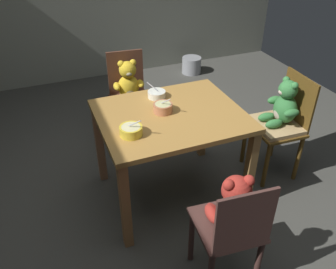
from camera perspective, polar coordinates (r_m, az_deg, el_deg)
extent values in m
cube|color=#42423C|center=(2.97, 0.36, -9.54)|extent=(5.20, 5.20, 0.04)
cube|color=#A87838|center=(2.51, 0.42, 3.05)|extent=(1.03, 0.85, 0.04)
cube|color=#A46A3B|center=(2.34, -6.93, -11.61)|extent=(0.06, 0.06, 0.71)
cube|color=olive|center=(2.65, 13.09, -6.04)|extent=(0.06, 0.06, 0.71)
cube|color=#9D6947|center=(2.92, -11.04, -1.53)|extent=(0.06, 0.06, 0.71)
cube|color=olive|center=(3.18, 5.67, 2.07)|extent=(0.06, 0.06, 0.71)
cube|color=brown|center=(3.32, -6.07, 5.32)|extent=(0.40, 0.42, 0.02)
cube|color=brown|center=(3.39, -6.90, 10.01)|extent=(0.34, 0.05, 0.42)
cylinder|color=brown|center=(3.28, -7.91, 0.11)|extent=(0.04, 0.04, 0.44)
cylinder|color=brown|center=(3.32, -2.72, 0.92)|extent=(0.04, 0.04, 0.44)
cylinder|color=brown|center=(3.55, -8.77, 2.90)|extent=(0.04, 0.04, 0.44)
cylinder|color=brown|center=(3.59, -3.97, 3.62)|extent=(0.04, 0.04, 0.44)
ellipsoid|color=gold|center=(3.32, -6.42, 7.73)|extent=(0.21, 0.19, 0.23)
ellipsoid|color=beige|center=(3.28, -6.24, 7.16)|extent=(0.11, 0.07, 0.14)
sphere|color=gold|center=(3.24, -6.58, 10.39)|extent=(0.16, 0.16, 0.16)
ellipsoid|color=beige|center=(3.19, -6.38, 9.82)|extent=(0.07, 0.06, 0.05)
sphere|color=gold|center=(3.22, -7.66, 11.29)|extent=(0.06, 0.06, 0.06)
sphere|color=gold|center=(3.24, -5.71, 11.54)|extent=(0.06, 0.06, 0.06)
ellipsoid|color=gold|center=(3.27, -8.30, 7.73)|extent=(0.08, 0.13, 0.06)
ellipsoid|color=gold|center=(3.30, -4.47, 8.25)|extent=(0.08, 0.13, 0.06)
ellipsoid|color=gold|center=(3.24, -6.89, 5.49)|extent=(0.08, 0.15, 0.07)
ellipsoid|color=gold|center=(3.26, -5.02, 5.75)|extent=(0.08, 0.15, 0.07)
cube|color=#573C15|center=(3.04, 16.93, 1.09)|extent=(0.39, 0.44, 0.02)
cube|color=#573C15|center=(3.03, 20.36, 5.21)|extent=(0.04, 0.39, 0.43)
cylinder|color=#573C15|center=(3.21, 12.27, -1.19)|extent=(0.04, 0.04, 0.44)
cylinder|color=#573C15|center=(2.97, 15.63, -4.92)|extent=(0.04, 0.04, 0.44)
cylinder|color=#573C15|center=(3.36, 16.82, -0.20)|extent=(0.04, 0.04, 0.44)
cylinder|color=#573C15|center=(3.14, 20.35, -3.66)|extent=(0.04, 0.04, 0.44)
cube|color=tan|center=(3.03, 17.02, 1.54)|extent=(0.36, 0.40, 0.04)
ellipsoid|color=#367A3D|center=(3.00, 18.46, 3.94)|extent=(0.19, 0.21, 0.24)
ellipsoid|color=#C6B09C|center=(2.97, 17.53, 3.59)|extent=(0.07, 0.12, 0.14)
sphere|color=#367A3D|center=(2.91, 18.90, 6.90)|extent=(0.15, 0.15, 0.15)
ellipsoid|color=#C6B09C|center=(2.89, 17.99, 6.58)|extent=(0.06, 0.06, 0.05)
sphere|color=#367A3D|center=(2.93, 18.68, 8.36)|extent=(0.06, 0.06, 0.06)
sphere|color=#367A3D|center=(2.86, 19.87, 7.46)|extent=(0.06, 0.06, 0.06)
ellipsoid|color=#367A3D|center=(3.05, 16.94, 5.40)|extent=(0.14, 0.07, 0.07)
ellipsoid|color=#367A3D|center=(2.89, 19.42, 3.28)|extent=(0.14, 0.07, 0.07)
ellipsoid|color=#367A3D|center=(3.01, 15.67, 2.76)|extent=(0.16, 0.08, 0.07)
ellipsoid|color=#367A3D|center=(2.93, 16.82, 1.68)|extent=(0.16, 0.08, 0.07)
cube|color=#492D27|center=(2.13, 9.49, -14.21)|extent=(0.39, 0.40, 0.02)
cube|color=#492D27|center=(1.88, 12.40, -13.72)|extent=(0.33, 0.05, 0.39)
cylinder|color=#492D27|center=(2.44, 10.72, -14.39)|extent=(0.04, 0.04, 0.44)
cylinder|color=#492D27|center=(2.35, 3.83, -16.19)|extent=(0.04, 0.04, 0.44)
cylinder|color=#492D27|center=(2.28, 14.32, -19.84)|extent=(0.04, 0.04, 0.44)
ellipsoid|color=#A92D24|center=(1.99, 10.64, -12.94)|extent=(0.23, 0.20, 0.24)
ellipsoid|color=#CAB793|center=(2.04, 9.89, -12.06)|extent=(0.12, 0.07, 0.15)
sphere|color=#A92D24|center=(1.87, 11.09, -8.89)|extent=(0.16, 0.16, 0.16)
ellipsoid|color=#CAB793|center=(1.92, 10.28, -8.04)|extent=(0.07, 0.06, 0.05)
sphere|color=#A92D24|center=(1.85, 13.00, -7.31)|extent=(0.06, 0.06, 0.06)
sphere|color=#A92D24|center=(1.81, 9.82, -8.07)|extent=(0.06, 0.06, 0.06)
ellipsoid|color=#A92D24|center=(2.03, 13.47, -11.00)|extent=(0.08, 0.14, 0.07)
ellipsoid|color=#A92D24|center=(1.95, 7.17, -12.64)|extent=(0.08, 0.14, 0.07)
ellipsoid|color=#A92D24|center=(2.15, 10.34, -11.81)|extent=(0.09, 0.16, 0.07)
ellipsoid|color=#A92D24|center=(2.11, 7.43, -12.56)|extent=(0.09, 0.16, 0.07)
cylinder|color=#BE7550|center=(2.51, -0.83, 4.35)|extent=(0.14, 0.14, 0.06)
cylinder|color=#BE7550|center=(2.53, -0.82, 3.81)|extent=(0.08, 0.08, 0.01)
cylinder|color=#C2C185|center=(2.50, -0.83, 4.89)|extent=(0.11, 0.11, 0.01)
cylinder|color=#BCBCC1|center=(2.46, -0.37, 5.42)|extent=(0.04, 0.09, 0.07)
ellipsoid|color=#BCBCC1|center=(2.51, -0.99, 4.89)|extent=(0.03, 0.04, 0.01)
cylinder|color=silver|center=(2.72, -1.86, 6.55)|extent=(0.14, 0.14, 0.05)
cylinder|color=silver|center=(2.72, -1.85, 6.17)|extent=(0.08, 0.08, 0.01)
cylinder|color=beige|center=(2.71, -1.86, 6.96)|extent=(0.11, 0.11, 0.01)
cylinder|color=#BCBCC1|center=(2.70, -2.50, 7.74)|extent=(0.08, 0.07, 0.07)
ellipsoid|color=#BCBCC1|center=(2.70, -1.65, 6.86)|extent=(0.04, 0.04, 0.01)
cylinder|color=yellow|center=(2.27, -6.02, 0.61)|extent=(0.15, 0.15, 0.06)
cylinder|color=yellow|center=(2.28, -5.98, 0.06)|extent=(0.08, 0.08, 0.01)
cylinder|color=beige|center=(2.25, -6.06, 1.16)|extent=(0.12, 0.12, 0.01)
cylinder|color=#BCBCC1|center=(2.22, -5.42, 1.82)|extent=(0.07, 0.09, 0.08)
ellipsoid|color=#BCBCC1|center=(2.26, -6.28, 1.15)|extent=(0.04, 0.04, 0.01)
cylinder|color=#93969B|center=(4.99, 3.84, 11.16)|extent=(0.26, 0.26, 0.22)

